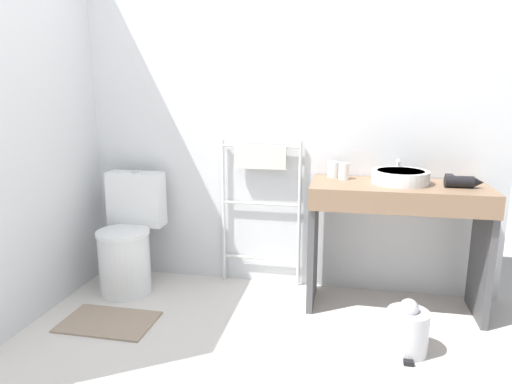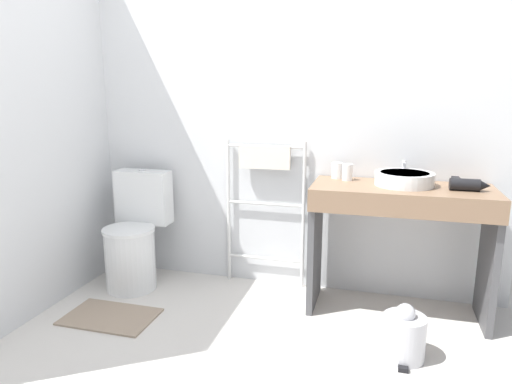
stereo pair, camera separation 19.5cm
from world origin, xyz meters
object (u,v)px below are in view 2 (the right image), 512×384
(cup_near_wall, at_px, (337,170))
(hair_dryer, at_px, (466,184))
(toilet, at_px, (135,239))
(cup_near_edge, at_px, (347,172))
(towel_radiator, at_px, (265,183))
(sink_basin, at_px, (404,179))
(trash_bin, at_px, (404,335))

(cup_near_wall, relative_size, hair_dryer, 0.48)
(toilet, xyz_separation_m, cup_near_edge, (1.47, 0.17, 0.53))
(cup_near_wall, bearing_deg, towel_radiator, 175.25)
(towel_radiator, bearing_deg, cup_near_edge, -9.48)
(towel_radiator, bearing_deg, toilet, -163.56)
(sink_basin, relative_size, hair_dryer, 1.61)
(sink_basin, distance_m, cup_near_wall, 0.44)
(towel_radiator, xyz_separation_m, sink_basin, (0.92, -0.17, 0.11))
(toilet, bearing_deg, hair_dryer, 1.22)
(toilet, bearing_deg, cup_near_wall, 9.05)
(towel_radiator, distance_m, hair_dryer, 1.29)
(towel_radiator, height_order, sink_basin, towel_radiator)
(hair_dryer, bearing_deg, cup_near_wall, 166.92)
(hair_dryer, height_order, trash_bin, hair_dryer)
(sink_basin, height_order, cup_near_edge, cup_near_edge)
(towel_radiator, height_order, cup_near_edge, towel_radiator)
(sink_basin, bearing_deg, hair_dryer, -8.26)
(towel_radiator, height_order, cup_near_wall, towel_radiator)
(cup_near_edge, relative_size, trash_bin, 0.34)
(cup_near_wall, height_order, hair_dryer, cup_near_wall)
(hair_dryer, xyz_separation_m, trash_bin, (-0.32, -0.51, -0.73))
(sink_basin, distance_m, hair_dryer, 0.35)
(towel_radiator, bearing_deg, hair_dryer, -9.82)
(toilet, relative_size, trash_bin, 2.70)
(cup_near_wall, xyz_separation_m, hair_dryer, (0.76, -0.18, -0.02))
(toilet, distance_m, trash_bin, 1.92)
(toilet, relative_size, sink_basin, 2.36)
(cup_near_wall, bearing_deg, cup_near_edge, -37.39)
(cup_near_edge, bearing_deg, towel_radiator, 170.52)
(sink_basin, relative_size, trash_bin, 1.14)
(sink_basin, relative_size, cup_near_edge, 3.34)
(towel_radiator, height_order, hair_dryer, towel_radiator)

